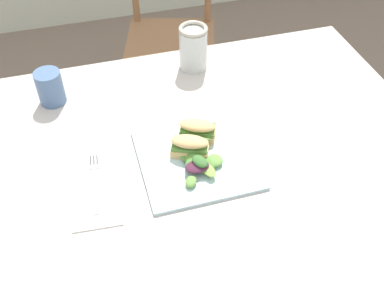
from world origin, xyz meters
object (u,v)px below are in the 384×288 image
at_px(sandwich_half_front, 190,146).
at_px(cup_extra_side, 50,87).
at_px(fork_on_napkin, 95,178).
at_px(plate_lunch, 196,159).
at_px(dining_table, 196,187).
at_px(sandwich_half_back, 197,130).
at_px(mason_jar_iced_tea, 193,50).
at_px(chair_wooden_far, 171,36).

xyz_separation_m(sandwich_half_front, cup_extra_side, (-0.32, 0.32, 0.01)).
height_order(fork_on_napkin, cup_extra_side, cup_extra_side).
bearing_deg(cup_extra_side, plate_lunch, -45.62).
xyz_separation_m(plate_lunch, cup_extra_side, (-0.33, 0.34, 0.04)).
height_order(dining_table, sandwich_half_back, sandwich_half_back).
bearing_deg(mason_jar_iced_tea, sandwich_half_front, -107.29).
bearing_deg(mason_jar_iced_tea, sandwich_half_back, -104.14).
height_order(sandwich_half_front, mason_jar_iced_tea, mason_jar_iced_tea).
relative_size(fork_on_napkin, cup_extra_side, 1.86).
bearing_deg(sandwich_half_back, sandwich_half_front, -124.38).
bearing_deg(chair_wooden_far, sandwich_half_back, -99.48).
height_order(dining_table, sandwich_half_front, sandwich_half_front).
relative_size(dining_table, sandwich_half_back, 12.18).
bearing_deg(plate_lunch, sandwich_half_front, 124.43).
bearing_deg(sandwich_half_back, dining_table, -107.62).
xyz_separation_m(sandwich_half_back, fork_on_napkin, (-0.28, -0.06, -0.03)).
height_order(chair_wooden_far, cup_extra_side, chair_wooden_far).
height_order(sandwich_half_back, fork_on_napkin, sandwich_half_back).
xyz_separation_m(sandwich_half_front, mason_jar_iced_tea, (0.12, 0.37, 0.03)).
xyz_separation_m(fork_on_napkin, mason_jar_iced_tea, (0.36, 0.38, 0.06)).
height_order(plate_lunch, cup_extra_side, cup_extra_side).
bearing_deg(dining_table, fork_on_napkin, 179.97).
distance_m(fork_on_napkin, cup_extra_side, 0.34).
height_order(sandwich_half_front, cup_extra_side, cup_extra_side).
relative_size(sandwich_half_back, cup_extra_side, 1.05).
xyz_separation_m(chair_wooden_far, sandwich_half_back, (-0.16, -0.98, 0.33)).
distance_m(plate_lunch, sandwich_half_back, 0.08).
height_order(sandwich_half_front, sandwich_half_back, same).
xyz_separation_m(fork_on_napkin, cup_extra_side, (-0.08, 0.33, 0.04)).
relative_size(chair_wooden_far, sandwich_half_front, 8.26).
bearing_deg(cup_extra_side, fork_on_napkin, -77.13).
xyz_separation_m(sandwich_half_back, cup_extra_side, (-0.35, 0.27, 0.01)).
distance_m(sandwich_half_front, fork_on_napkin, 0.24).
xyz_separation_m(chair_wooden_far, plate_lunch, (-0.19, -1.05, 0.30)).
distance_m(chair_wooden_far, sandwich_half_front, 1.10).
height_order(dining_table, chair_wooden_far, chair_wooden_far).
xyz_separation_m(dining_table, sandwich_half_back, (0.02, 0.06, 0.15)).
bearing_deg(cup_extra_side, dining_table, -44.83).
bearing_deg(mason_jar_iced_tea, fork_on_napkin, -133.02).
bearing_deg(mason_jar_iced_tea, plate_lunch, -104.90).
bearing_deg(cup_extra_side, mason_jar_iced_tea, 6.95).
bearing_deg(cup_extra_side, sandwich_half_back, -37.25).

